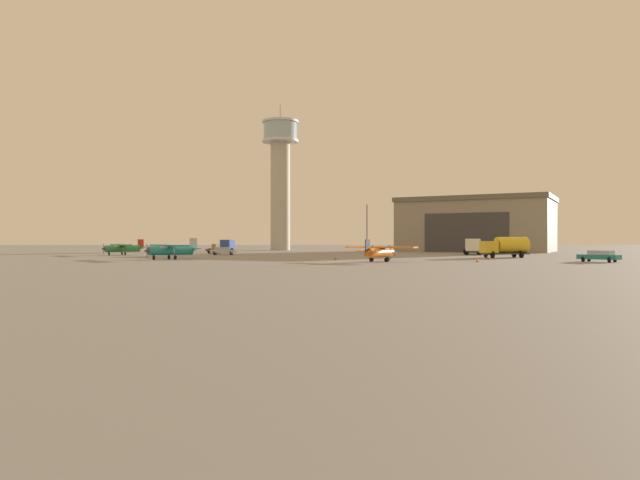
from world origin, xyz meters
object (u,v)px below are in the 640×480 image
at_px(control_tower, 283,172).
at_px(truck_fuel_tanker_yellow, 508,246).
at_px(airplane_green, 125,248).
at_px(airplane_orange, 382,251).
at_px(truck_box_white, 475,246).
at_px(car_teal, 602,256).
at_px(airplane_teal, 174,249).
at_px(traffic_cone_mid_apron, 490,257).
at_px(light_post_east, 369,224).
at_px(truck_flatbed_blue, 226,247).
at_px(car_silver, 225,251).
at_px(traffic_cone_near_right, 338,258).
at_px(traffic_cone_near_left, 480,259).

height_order(control_tower, truck_fuel_tanker_yellow, control_tower).
bearing_deg(control_tower, airplane_green, -118.41).
distance_m(airplane_orange, truck_box_white, 36.05).
xyz_separation_m(truck_box_white, car_teal, (6.58, -30.63, -0.87)).
xyz_separation_m(airplane_teal, traffic_cone_mid_apron, (42.22, -0.22, -1.01)).
xyz_separation_m(truck_box_white, light_post_east, (-16.72, 19.22, 4.31)).
relative_size(control_tower, car_teal, 7.89).
distance_m(truck_flatbed_blue, traffic_cone_mid_apron, 52.90).
height_order(car_silver, traffic_cone_near_right, car_silver).
relative_size(truck_flatbed_blue, traffic_cone_mid_apron, 9.74).
relative_size(control_tower, truck_fuel_tanker_yellow, 5.12).
distance_m(control_tower, car_silver, 46.09).
distance_m(airplane_teal, airplane_orange, 28.15).
xyz_separation_m(airplane_teal, car_silver, (3.05, 21.90, -0.60)).
bearing_deg(traffic_cone_near_left, truck_flatbed_blue, 131.76).
distance_m(airplane_green, truck_flatbed_blue, 19.85).
distance_m(airplane_green, car_silver, 16.70).
height_order(airplane_green, truck_box_white, truck_box_white).
relative_size(truck_flatbed_blue, truck_box_white, 1.07).
bearing_deg(airplane_green, airplane_orange, 111.26).
height_order(airplane_green, traffic_cone_near_left, airplane_green).
bearing_deg(airplane_orange, car_teal, -57.59).
bearing_deg(light_post_east, truck_box_white, -48.98).
xyz_separation_m(car_silver, traffic_cone_near_right, (18.84, -22.63, -0.47)).
relative_size(airplane_green, car_teal, 1.82).
bearing_deg(traffic_cone_near_left, airplane_green, 151.31).
xyz_separation_m(airplane_orange, car_silver, (-23.86, 30.15, -0.51)).
bearing_deg(traffic_cone_mid_apron, car_silver, 150.55).
bearing_deg(traffic_cone_near_left, truck_fuel_tanker_yellow, 61.07).
relative_size(traffic_cone_near_right, traffic_cone_mid_apron, 0.82).
bearing_deg(truck_fuel_tanker_yellow, car_teal, 102.97).
relative_size(truck_box_white, traffic_cone_mid_apron, 9.09).
relative_size(car_silver, traffic_cone_near_right, 7.84).
relative_size(traffic_cone_near_left, traffic_cone_mid_apron, 0.98).
bearing_deg(airplane_teal, airplane_orange, 125.08).
distance_m(car_teal, traffic_cone_near_right, 32.01).
distance_m(airplane_green, car_teal, 72.30).
bearing_deg(airplane_teal, traffic_cone_near_left, 129.63).
relative_size(truck_fuel_tanker_yellow, traffic_cone_near_right, 12.94).
relative_size(car_teal, car_silver, 1.07).
bearing_deg(traffic_cone_near_left, car_silver, 139.35).
bearing_deg(truck_fuel_tanker_yellow, airplane_teal, 0.11).
bearing_deg(traffic_cone_mid_apron, traffic_cone_near_right, -178.55).
xyz_separation_m(airplane_green, light_post_east, (43.16, 21.39, 4.66)).
xyz_separation_m(truck_flatbed_blue, traffic_cone_near_right, (20.66, -33.93, -1.00)).
height_order(airplane_green, traffic_cone_near_right, airplane_green).
distance_m(truck_flatbed_blue, traffic_cone_near_left, 55.96).
relative_size(control_tower, traffic_cone_near_right, 66.25).
distance_m(control_tower, traffic_cone_near_right, 68.03).
xyz_separation_m(truck_flatbed_blue, car_silver, (1.82, -11.31, -0.53)).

